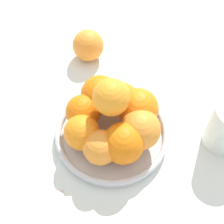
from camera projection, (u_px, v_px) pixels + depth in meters
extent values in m
plane|color=silver|center=(112.00, 136.00, 0.66)|extent=(4.00, 4.00, 0.00)
cylinder|color=silver|center=(112.00, 135.00, 0.65)|extent=(0.23, 0.23, 0.01)
torus|color=silver|center=(112.00, 132.00, 0.64)|extent=(0.23, 0.23, 0.01)
sphere|color=orange|center=(82.00, 132.00, 0.59)|extent=(0.07, 0.07, 0.07)
sphere|color=orange|center=(101.00, 147.00, 0.57)|extent=(0.07, 0.07, 0.07)
sphere|color=orange|center=(123.00, 143.00, 0.57)|extent=(0.08, 0.08, 0.08)
sphere|color=orange|center=(140.00, 130.00, 0.59)|extent=(0.08, 0.08, 0.08)
sphere|color=orange|center=(138.00, 108.00, 0.62)|extent=(0.08, 0.08, 0.08)
sphere|color=orange|center=(122.00, 99.00, 0.64)|extent=(0.07, 0.07, 0.07)
sphere|color=orange|center=(100.00, 95.00, 0.63)|extent=(0.08, 0.08, 0.08)
sphere|color=orange|center=(83.00, 112.00, 0.62)|extent=(0.07, 0.07, 0.07)
sphere|color=orange|center=(111.00, 97.00, 0.56)|extent=(0.07, 0.07, 0.07)
sphere|color=orange|center=(88.00, 45.00, 0.75)|extent=(0.08, 0.08, 0.08)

